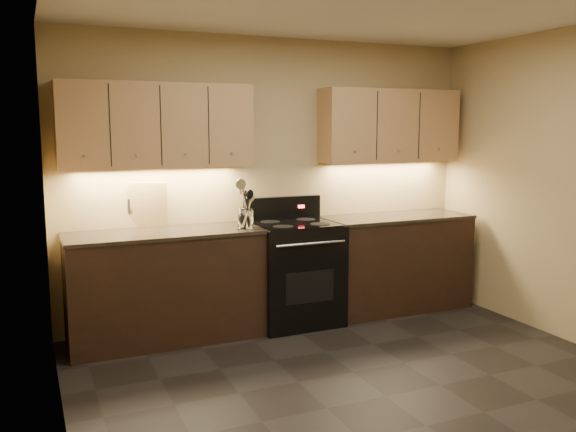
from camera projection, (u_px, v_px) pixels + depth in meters
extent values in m
plane|color=black|center=(386.00, 396.00, 4.08)|extent=(4.00, 4.00, 0.00)
cube|color=tan|center=(273.00, 180.00, 5.71)|extent=(4.00, 0.04, 2.60)
cube|color=tan|center=(58.00, 224.00, 3.10)|extent=(0.04, 4.00, 2.60)
cube|color=black|center=(166.00, 288.00, 5.12)|extent=(1.60, 0.60, 0.90)
cube|color=#3A3025|center=(164.00, 233.00, 5.06)|extent=(1.62, 0.62, 0.03)
cube|color=black|center=(395.00, 263.00, 6.03)|extent=(1.44, 0.60, 0.90)
cube|color=#3A3025|center=(396.00, 217.00, 5.96)|extent=(1.46, 0.62, 0.03)
cube|color=black|center=(295.00, 274.00, 5.57)|extent=(0.76, 0.65, 0.92)
cube|color=black|center=(295.00, 224.00, 5.50)|extent=(0.70, 0.60, 0.01)
cube|color=black|center=(282.00, 208.00, 5.74)|extent=(0.76, 0.07, 0.22)
cube|color=red|center=(301.00, 206.00, 5.78)|extent=(0.06, 0.00, 0.03)
cylinder|color=silver|center=(311.00, 244.00, 5.21)|extent=(0.65, 0.02, 0.02)
cube|color=black|center=(310.00, 287.00, 5.28)|extent=(0.46, 0.00, 0.28)
cylinder|color=black|center=(283.00, 227.00, 5.29)|extent=(0.18, 0.18, 0.00)
cylinder|color=black|center=(320.00, 224.00, 5.43)|extent=(0.18, 0.18, 0.00)
cylinder|color=black|center=(270.00, 222.00, 5.56)|extent=(0.18, 0.18, 0.00)
cylinder|color=black|center=(306.00, 219.00, 5.71)|extent=(0.18, 0.18, 0.00)
cube|color=tan|center=(157.00, 126.00, 5.06)|extent=(1.60, 0.30, 0.70)
cube|color=tan|center=(390.00, 126.00, 5.97)|extent=(1.44, 0.30, 0.70)
cube|color=#B2B5BA|center=(133.00, 206.00, 5.21)|extent=(0.08, 0.01, 0.12)
cylinder|color=white|center=(245.00, 218.00, 5.22)|extent=(0.15, 0.15, 0.17)
cylinder|color=white|center=(246.00, 227.00, 5.23)|extent=(0.13, 0.13, 0.02)
cube|color=tan|center=(149.00, 205.00, 5.24)|extent=(0.32, 0.12, 0.39)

